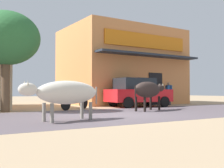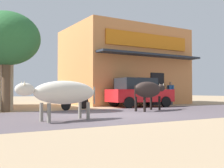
{
  "view_description": "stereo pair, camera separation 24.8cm",
  "coord_description": "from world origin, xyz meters",
  "px_view_note": "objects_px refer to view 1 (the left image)",
  "views": [
    {
      "loc": [
        -5.8,
        -9.18,
        0.9
      ],
      "look_at": [
        0.97,
        1.68,
        1.23
      ],
      "focal_mm": 44.98,
      "sensor_mm": 36.0,
      "label": 1
    },
    {
      "loc": [
        -5.59,
        -9.31,
        0.9
      ],
      "look_at": [
        0.97,
        1.68,
        1.23
      ],
      "focal_mm": 44.98,
      "sensor_mm": 36.0,
      "label": 2
    }
  ],
  "objects_px": {
    "parked_hatchback_car": "(137,92)",
    "cow_near_brown": "(66,93)",
    "parked_motorcycle": "(75,100)",
    "cow_far_dark": "(149,90)",
    "pedestrian_by_shop": "(169,92)",
    "roadside_tree": "(6,39)"
  },
  "relations": [
    {
      "from": "parked_hatchback_car",
      "to": "parked_motorcycle",
      "type": "distance_m",
      "value": 4.01
    },
    {
      "from": "cow_near_brown",
      "to": "pedestrian_by_shop",
      "type": "distance_m",
      "value": 11.1
    },
    {
      "from": "cow_far_dark",
      "to": "roadside_tree",
      "type": "bearing_deg",
      "value": 156.48
    },
    {
      "from": "parked_motorcycle",
      "to": "cow_near_brown",
      "type": "distance_m",
      "value": 5.22
    },
    {
      "from": "parked_hatchback_car",
      "to": "parked_motorcycle",
      "type": "height_order",
      "value": "parked_hatchback_car"
    },
    {
      "from": "cow_far_dark",
      "to": "cow_near_brown",
      "type": "bearing_deg",
      "value": -156.8
    },
    {
      "from": "roadside_tree",
      "to": "pedestrian_by_shop",
      "type": "height_order",
      "value": "roadside_tree"
    },
    {
      "from": "parked_motorcycle",
      "to": "roadside_tree",
      "type": "bearing_deg",
      "value": 179.35
    },
    {
      "from": "parked_hatchback_car",
      "to": "cow_near_brown",
      "type": "bearing_deg",
      "value": -142.58
    },
    {
      "from": "parked_hatchback_car",
      "to": "pedestrian_by_shop",
      "type": "relative_size",
      "value": 2.53
    },
    {
      "from": "parked_motorcycle",
      "to": "cow_near_brown",
      "type": "relative_size",
      "value": 0.68
    },
    {
      "from": "roadside_tree",
      "to": "parked_motorcycle",
      "type": "bearing_deg",
      "value": -0.65
    },
    {
      "from": "roadside_tree",
      "to": "parked_motorcycle",
      "type": "height_order",
      "value": "roadside_tree"
    },
    {
      "from": "roadside_tree",
      "to": "pedestrian_by_shop",
      "type": "distance_m",
      "value": 10.69
    },
    {
      "from": "parked_hatchback_car",
      "to": "pedestrian_by_shop",
      "type": "xyz_separation_m",
      "value": [
        3.16,
        0.77,
        0.03
      ]
    },
    {
      "from": "roadside_tree",
      "to": "parked_hatchback_car",
      "type": "distance_m",
      "value": 7.6
    },
    {
      "from": "cow_near_brown",
      "to": "cow_far_dark",
      "type": "relative_size",
      "value": 1.03
    },
    {
      "from": "parked_motorcycle",
      "to": "cow_far_dark",
      "type": "xyz_separation_m",
      "value": [
        2.55,
        -2.49,
        0.48
      ]
    },
    {
      "from": "pedestrian_by_shop",
      "to": "cow_far_dark",
      "type": "bearing_deg",
      "value": -142.44
    },
    {
      "from": "roadside_tree",
      "to": "cow_far_dark",
      "type": "xyz_separation_m",
      "value": [
        5.8,
        -2.52,
        -2.2
      ]
    },
    {
      "from": "parked_motorcycle",
      "to": "cow_far_dark",
      "type": "height_order",
      "value": "cow_far_dark"
    },
    {
      "from": "cow_near_brown",
      "to": "pedestrian_by_shop",
      "type": "relative_size",
      "value": 1.82
    }
  ]
}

